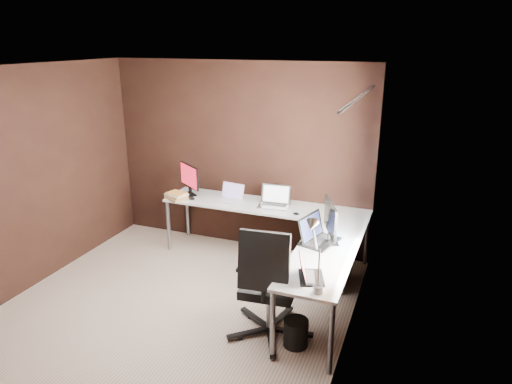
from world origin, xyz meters
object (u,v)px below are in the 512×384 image
laptop_black_big (317,236)px  monitor_right (331,220)px  book_stack (177,196)px  monitor_left (189,178)px  desk_lamp (314,246)px  wastebasket (296,333)px  office_chair (269,304)px  laptop_white (231,197)px  laptop_silver (275,201)px  drawer_pedestal (331,259)px  laptop_black_small (308,274)px

laptop_black_big → monitor_right: bearing=-65.1°
laptop_black_big → book_stack: size_ratio=1.43×
monitor_left → desk_lamp: (2.16, -1.80, 0.15)m
book_stack → wastebasket: size_ratio=1.28×
office_chair → wastebasket: size_ratio=4.34×
laptop_black_big → book_stack: (-2.05, 0.65, -0.02)m
desk_lamp → wastebasket: (-0.17, 0.14, -0.99)m
laptop_white → office_chair: size_ratio=0.30×
laptop_silver → desk_lamp: (0.95, -1.81, 0.34)m
monitor_left → book_stack: 0.30m
laptop_silver → office_chair: (0.49, -1.61, -0.44)m
laptop_white → laptop_silver: (0.60, 0.02, 0.01)m
book_stack → drawer_pedestal: bearing=-4.0°
laptop_black_small → laptop_silver: bearing=8.4°
monitor_right → desk_lamp: size_ratio=0.81×
laptop_white → laptop_black_big: (1.36, -0.85, 0.01)m
monitor_right → laptop_white: size_ratio=1.43×
monitor_right → laptop_silver: bearing=23.2°
wastebasket → drawer_pedestal: bearing=87.9°
monitor_left → laptop_silver: size_ratio=1.05×
desk_lamp → laptop_black_small: bearing=107.7°
office_chair → wastebasket: 0.36m
office_chair → wastebasket: bearing=-16.3°
drawer_pedestal → monitor_right: 0.84m
laptop_black_big → office_chair: (-0.27, -0.74, -0.45)m
laptop_white → drawer_pedestal: bearing=-5.4°
drawer_pedestal → wastebasket: bearing=-92.1°
desk_lamp → office_chair: 0.93m
monitor_right → laptop_black_big: 0.24m
drawer_pedestal → laptop_silver: size_ratio=1.49×
laptop_silver → office_chair: bearing=-77.6°
drawer_pedestal → book_stack: (-2.12, 0.15, 0.47)m
monitor_right → book_stack: bearing=50.9°
monitor_right → office_chair: monitor_right is taller
book_stack → wastebasket: (2.08, -1.44, -0.64)m
monitor_right → desk_lamp: desk_lamp is taller
laptop_white → office_chair: (1.08, -1.58, -0.44)m
laptop_black_big → wastebasket: 1.03m
drawer_pedestal → desk_lamp: bearing=-85.3°
laptop_black_small → desk_lamp: 0.38m
office_chair → laptop_black_small: bearing=-13.8°
laptop_silver → wastebasket: (0.78, -1.67, -0.65)m
laptop_white → desk_lamp: desk_lamp is taller
laptop_black_big → laptop_white: bearing=74.2°
laptop_white → laptop_black_small: bearing=-39.8°
laptop_white → laptop_silver: size_ratio=0.88×
laptop_silver → book_stack: bearing=-174.6°
monitor_right → laptop_black_big: size_ratio=1.03×
desk_lamp → wastebasket: bearing=129.8°
monitor_left → laptop_black_big: (1.97, -0.87, -0.18)m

